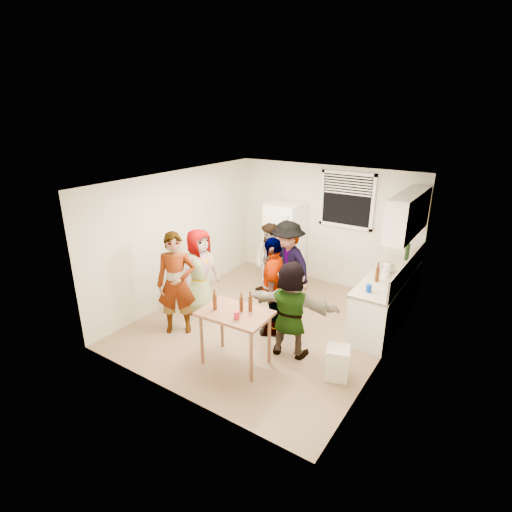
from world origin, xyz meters
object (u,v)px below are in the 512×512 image
Objects in this scene: refrigerator at (285,242)px; guest_stripe at (180,330)px; red_cup at (237,318)px; guest_black at (272,331)px; blue_cup at (368,292)px; beer_bottle_table at (241,311)px; guest_grey at (202,311)px; guest_orange at (289,353)px; wine_bottle at (406,260)px; beer_bottle_counter at (376,281)px; trash_bin at (337,362)px; guest_back_left at (270,295)px; guest_back_right at (286,306)px; kettle at (388,273)px; serving_table at (236,362)px.

guest_stripe is at bearing -97.19° from refrigerator.
guest_black is at bearing 96.84° from red_cup.
blue_cup is 0.55× the size of beer_bottle_table.
guest_black is at bearing -78.74° from guest_grey.
guest_orange is at bearing 49.71° from beer_bottle_table.
wine_bottle is 3.57m from beer_bottle_table.
blue_cup is 0.07× the size of guest_stripe.
beer_bottle_counter is 0.14× the size of guest_stripe.
trash_bin is 0.31× the size of guest_orange.
guest_grey reaches higher than guest_stripe.
blue_cup is at bearing -70.58° from guest_grey.
beer_bottle_counter is at bearing 56.18° from beer_bottle_table.
beer_bottle_counter is 1.85m from guest_orange.
guest_back_left is (-2.16, 1.73, -0.25)m from trash_bin.
trash_bin is at bearing -24.91° from guest_back_right.
beer_bottle_counter reaches higher than kettle.
wine_bottle is at bearing 68.03° from red_cup.
guest_stripe is 1.17× the size of guest_back_left.
guest_back_left is 0.98× the size of guest_orange.
serving_table is 0.85m from beer_bottle_table.
kettle reaches higher than guest_black.
kettle is 0.15× the size of guest_black.
refrigerator reaches higher than trash_bin.
beer_bottle_counter is at bearing -62.05° from guest_grey.
refrigerator is 3.39m from serving_table.
guest_back_left is at bearing 163.15° from blue_cup.
beer_bottle_table is at bearing -114.27° from wine_bottle.
kettle is (2.40, -0.61, 0.05)m from refrigerator.
guest_back_left is at bearing -154.74° from wine_bottle.
beer_bottle_table is 0.22m from red_cup.
guest_orange is (1.33, -1.59, 0.00)m from guest_back_left.
beer_bottle_table is 1.97m from guest_grey.
serving_table is at bearing -114.57° from wine_bottle.
red_cup is at bearing -18.71° from guest_black.
guest_black is (-0.14, 1.19, -0.84)m from red_cup.
trash_bin is 1.51m from beer_bottle_table.
trash_bin is at bearing -91.58° from guest_grey.
red_cup is at bearing -126.51° from blue_cup.
beer_bottle_counter reaches higher than guest_back_right.
kettle is 3.72m from guest_stripe.
blue_cup reaches higher than guest_black.
wine_bottle is at bearing -44.63° from guest_grey.
guest_black is (-1.39, -0.98, -0.90)m from beer_bottle_counter.
refrigerator is at bearing 146.53° from kettle.
guest_back_right is (0.51, -0.23, 0.00)m from guest_back_left.
kettle is 0.94m from blue_cup.
wine_bottle is 0.21× the size of guest_orange.
beer_bottle_table is 0.14× the size of guest_back_left.
serving_table is 1.06m from guest_black.
guest_black is at bearing -65.10° from refrigerator.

